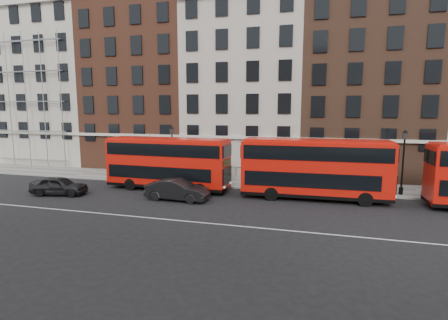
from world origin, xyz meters
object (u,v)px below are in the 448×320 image
(bus_b, at_px, (167,162))
(car_rear, at_px, (59,186))
(bus_c, at_px, (314,168))
(car_front, at_px, (177,190))

(bus_b, height_order, car_rear, bus_b)
(bus_c, relative_size, car_rear, 2.51)
(bus_c, bearing_deg, car_rear, -170.11)
(bus_b, distance_m, car_front, 4.16)
(bus_b, xyz_separation_m, car_front, (2.24, -3.10, -1.64))
(car_front, bearing_deg, bus_c, -71.42)
(car_rear, bearing_deg, bus_c, -89.04)
(bus_c, bearing_deg, bus_b, 178.38)
(car_rear, bearing_deg, car_front, -94.49)
(bus_c, xyz_separation_m, car_front, (-10.32, -3.09, -1.74))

